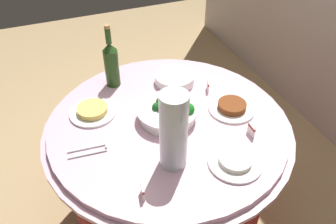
# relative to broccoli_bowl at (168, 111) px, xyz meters

# --- Properties ---
(ground_plane) EXTENTS (6.00, 6.00, 0.00)m
(ground_plane) POSITION_rel_broccoli_bowl_xyz_m (0.01, -0.00, -0.78)
(ground_plane) COLOR tan
(buffet_table) EXTENTS (1.16, 1.16, 0.74)m
(buffet_table) POSITION_rel_broccoli_bowl_xyz_m (0.01, -0.00, -0.41)
(buffet_table) COLOR maroon
(buffet_table) RESTS_ON ground_plane
(broccoli_bowl) EXTENTS (0.28, 0.28, 0.11)m
(broccoli_bowl) POSITION_rel_broccoli_bowl_xyz_m (0.00, 0.00, 0.00)
(broccoli_bowl) COLOR white
(broccoli_bowl) RESTS_ON buffet_table
(plate_stack) EXTENTS (0.21, 0.21, 0.05)m
(plate_stack) POSITION_rel_broccoli_bowl_xyz_m (-0.26, 0.14, -0.02)
(plate_stack) COLOR white
(plate_stack) RESTS_ON buffet_table
(wine_bottle) EXTENTS (0.07, 0.07, 0.34)m
(wine_bottle) POSITION_rel_broccoli_bowl_xyz_m (-0.37, -0.16, 0.09)
(wine_bottle) COLOR #204314
(wine_bottle) RESTS_ON buffet_table
(decorative_fruit_vase) EXTENTS (0.11, 0.11, 0.34)m
(decorative_fruit_vase) POSITION_rel_broccoli_bowl_xyz_m (0.26, -0.08, 0.11)
(decorative_fruit_vase) COLOR silver
(decorative_fruit_vase) RESTS_ON buffet_table
(serving_tongs) EXTENTS (0.06, 0.17, 0.01)m
(serving_tongs) POSITION_rel_broccoli_bowl_xyz_m (0.08, -0.39, -0.04)
(serving_tongs) COLOR silver
(serving_tongs) RESTS_ON buffet_table
(food_plate_noodles) EXTENTS (0.22, 0.22, 0.04)m
(food_plate_noodles) POSITION_rel_broccoli_bowl_xyz_m (-0.17, -0.32, -0.03)
(food_plate_noodles) COLOR white
(food_plate_noodles) RESTS_ON buffet_table
(food_plate_stir_fry) EXTENTS (0.22, 0.22, 0.04)m
(food_plate_stir_fry) POSITION_rel_broccoli_bowl_xyz_m (0.06, 0.31, -0.03)
(food_plate_stir_fry) COLOR white
(food_plate_stir_fry) RESTS_ON buffet_table
(food_plate_rice) EXTENTS (0.22, 0.22, 0.03)m
(food_plate_rice) POSITION_rel_broccoli_bowl_xyz_m (0.36, 0.15, -0.03)
(food_plate_rice) COLOR white
(food_plate_rice) RESTS_ON buffet_table
(label_placard_front) EXTENTS (0.05, 0.01, 0.05)m
(label_placard_front) POSITION_rel_broccoli_bowl_xyz_m (0.24, 0.30, -0.01)
(label_placard_front) COLOR white
(label_placard_front) RESTS_ON buffet_table
(label_placard_mid) EXTENTS (0.05, 0.02, 0.05)m
(label_placard_mid) POSITION_rel_broccoli_bowl_xyz_m (0.37, -0.25, -0.01)
(label_placard_mid) COLOR white
(label_placard_mid) RESTS_ON buffet_table
(label_placard_rear) EXTENTS (0.05, 0.03, 0.05)m
(label_placard_rear) POSITION_rel_broccoli_bowl_xyz_m (-0.13, 0.28, -0.01)
(label_placard_rear) COLOR white
(label_placard_rear) RESTS_ON buffet_table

